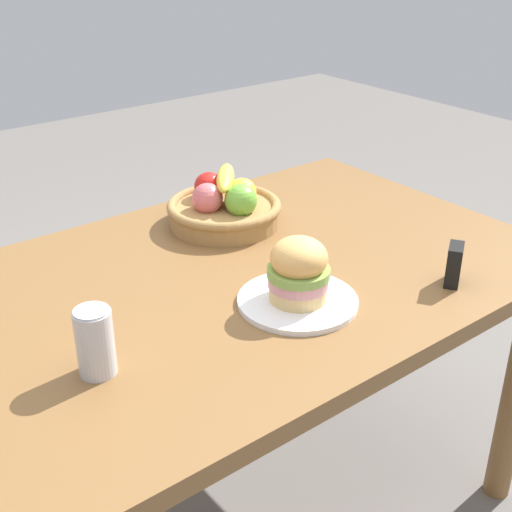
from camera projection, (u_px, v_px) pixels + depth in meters
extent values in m
cube|color=brown|center=(239.00, 280.00, 1.54)|extent=(1.40, 0.90, 0.04)
cylinder|color=brown|center=(322.00, 281.00, 2.31)|extent=(0.07, 0.07, 0.71)
cylinder|color=white|center=(298.00, 301.00, 1.40)|extent=(0.25, 0.25, 0.01)
cylinder|color=#E5BC75|center=(298.00, 292.00, 1.40)|extent=(0.12, 0.12, 0.03)
cylinder|color=pink|center=(298.00, 281.00, 1.38)|extent=(0.12, 0.12, 0.02)
cylinder|color=#84A84C|center=(299.00, 272.00, 1.37)|extent=(0.13, 0.13, 0.02)
ellipsoid|color=#EAAD5D|center=(299.00, 258.00, 1.36)|extent=(0.12, 0.12, 0.08)
cylinder|color=silver|center=(95.00, 343.00, 1.17)|extent=(0.07, 0.07, 0.12)
cylinder|color=silver|center=(91.00, 311.00, 1.14)|extent=(0.06, 0.06, 0.00)
cylinder|color=#9E7542|center=(224.00, 215.00, 1.75)|extent=(0.28, 0.28, 0.05)
torus|color=#9E7542|center=(224.00, 206.00, 1.74)|extent=(0.29, 0.29, 0.02)
sphere|color=gold|center=(242.00, 192.00, 1.75)|extent=(0.07, 0.07, 0.07)
sphere|color=red|center=(209.00, 187.00, 1.78)|extent=(0.08, 0.08, 0.08)
sphere|color=#D16066|center=(207.00, 199.00, 1.71)|extent=(0.08, 0.08, 0.08)
sphere|color=#6BAD38|center=(241.00, 200.00, 1.70)|extent=(0.08, 0.08, 0.08)
ellipsoid|color=yellow|center=(225.00, 178.00, 1.75)|extent=(0.16, 0.18, 0.06)
cube|color=black|center=(454.00, 265.00, 1.46)|extent=(0.07, 0.06, 0.09)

